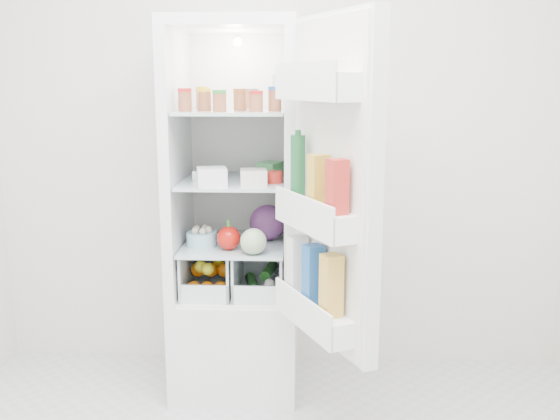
{
  "coord_description": "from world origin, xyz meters",
  "views": [
    {
      "loc": [
        0.15,
        -1.75,
        1.52
      ],
      "look_at": [
        0.03,
        0.95,
        0.96
      ],
      "focal_mm": 40.0,
      "sensor_mm": 36.0,
      "label": 1
    }
  ],
  "objects_px": {
    "mushroom_bowl": "(202,239)",
    "refrigerator": "(237,255)",
    "fridge_door": "(328,193)",
    "red_cabbage": "(267,222)"
  },
  "relations": [
    {
      "from": "mushroom_bowl",
      "to": "refrigerator",
      "type": "bearing_deg",
      "value": 41.36
    },
    {
      "from": "mushroom_bowl",
      "to": "fridge_door",
      "type": "relative_size",
      "value": 0.11
    },
    {
      "from": "red_cabbage",
      "to": "fridge_door",
      "type": "height_order",
      "value": "fridge_door"
    },
    {
      "from": "red_cabbage",
      "to": "fridge_door",
      "type": "distance_m",
      "value": 0.71
    },
    {
      "from": "refrigerator",
      "to": "red_cabbage",
      "type": "bearing_deg",
      "value": -1.85
    },
    {
      "from": "red_cabbage",
      "to": "fridge_door",
      "type": "bearing_deg",
      "value": -65.17
    },
    {
      "from": "fridge_door",
      "to": "refrigerator",
      "type": "bearing_deg",
      "value": 9.34
    },
    {
      "from": "refrigerator",
      "to": "red_cabbage",
      "type": "xyz_separation_m",
      "value": [
        0.15,
        -0.01,
        0.17
      ]
    },
    {
      "from": "red_cabbage",
      "to": "mushroom_bowl",
      "type": "bearing_deg",
      "value": -157.25
    },
    {
      "from": "red_cabbage",
      "to": "mushroom_bowl",
      "type": "relative_size",
      "value": 1.22
    }
  ]
}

